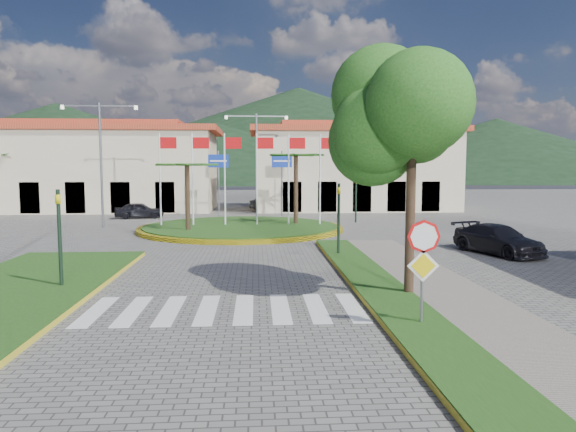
{
  "coord_description": "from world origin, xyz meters",
  "views": [
    {
      "loc": [
        0.95,
        -9.82,
        3.87
      ],
      "look_at": [
        2.06,
        8.0,
        2.19
      ],
      "focal_mm": 32.0,
      "sensor_mm": 36.0,
      "label": 1
    }
  ],
  "objects": [
    {
      "name": "hill_near_back",
      "position": [
        -10.0,
        130.0,
        8.0
      ],
      "size": [
        110.0,
        110.0,
        16.0
      ],
      "primitive_type": "cone",
      "color": "black",
      "rests_on": "ground"
    },
    {
      "name": "traffic_light_far",
      "position": [
        8.0,
        26.0,
        1.94
      ],
      "size": [
        0.18,
        0.15,
        3.2
      ],
      "color": "black",
      "rests_on": "ground"
    },
    {
      "name": "street_lamp_west",
      "position": [
        -9.0,
        24.0,
        4.5
      ],
      "size": [
        4.8,
        0.16,
        8.0
      ],
      "color": "slate",
      "rests_on": "ground"
    },
    {
      "name": "car_side_right",
      "position": [
        11.8,
        12.37,
        0.66
      ],
      "size": [
        3.21,
        4.88,
        1.31
      ],
      "primitive_type": "imported",
      "rotation": [
        0.0,
        0.0,
        0.33
      ],
      "color": "black",
      "rests_on": "ground"
    },
    {
      "name": "building_left",
      "position": [
        -14.0,
        38.0,
        3.9
      ],
      "size": [
        23.32,
        9.54,
        8.05
      ],
      "color": "beige",
      "rests_on": "ground"
    },
    {
      "name": "hill_far_west",
      "position": [
        -55.0,
        140.0,
        11.0
      ],
      "size": [
        140.0,
        140.0,
        22.0
      ],
      "primitive_type": "cone",
      "color": "black",
      "rests_on": "ground"
    },
    {
      "name": "crosswalk",
      "position": [
        0.0,
        4.0,
        0.01
      ],
      "size": [
        8.0,
        3.0,
        0.01
      ],
      "primitive_type": "cube",
      "color": "silver",
      "rests_on": "ground"
    },
    {
      "name": "white_van",
      "position": [
        -14.09,
        36.23,
        0.66
      ],
      "size": [
        4.86,
        2.49,
        1.31
      ],
      "primitive_type": "imported",
      "rotation": [
        0.0,
        0.0,
        1.5
      ],
      "color": "white",
      "rests_on": "ground"
    },
    {
      "name": "hill_far_mid",
      "position": [
        15.0,
        160.0,
        15.0
      ],
      "size": [
        180.0,
        180.0,
        30.0
      ],
      "primitive_type": "cone",
      "color": "black",
      "rests_on": "ground"
    },
    {
      "name": "sidewalk_right",
      "position": [
        6.0,
        2.0,
        0.07
      ],
      "size": [
        4.0,
        28.0,
        0.15
      ],
      "primitive_type": "cube",
      "color": "gray",
      "rests_on": "ground"
    },
    {
      "name": "stop_sign",
      "position": [
        4.9,
        1.96,
        1.79
      ],
      "size": [
        0.8,
        0.11,
        2.65
      ],
      "color": "slate",
      "rests_on": "ground"
    },
    {
      "name": "street_lamp_centre",
      "position": [
        1.0,
        30.0,
        4.5
      ],
      "size": [
        4.8,
        0.16,
        8.0
      ],
      "color": "slate",
      "rests_on": "ground"
    },
    {
      "name": "direction_sign_east",
      "position": [
        3.0,
        30.97,
        3.53
      ],
      "size": [
        1.6,
        0.14,
        5.2
      ],
      "color": "slate",
      "rests_on": "ground"
    },
    {
      "name": "hill_far_east",
      "position": [
        70.0,
        135.0,
        9.0
      ],
      "size": [
        120.0,
        120.0,
        18.0
      ],
      "primitive_type": "cone",
      "color": "black",
      "rests_on": "ground"
    },
    {
      "name": "building_right",
      "position": [
        10.0,
        38.0,
        3.9
      ],
      "size": [
        19.08,
        9.54,
        8.05
      ],
      "color": "beige",
      "rests_on": "ground"
    },
    {
      "name": "deciduous_tree",
      "position": [
        5.5,
        5.0,
        5.18
      ],
      "size": [
        3.6,
        3.6,
        6.8
      ],
      "color": "black",
      "rests_on": "ground"
    },
    {
      "name": "direction_sign_west",
      "position": [
        -2.0,
        30.97,
        3.53
      ],
      "size": [
        1.6,
        0.14,
        5.2
      ],
      "color": "slate",
      "rests_on": "ground"
    },
    {
      "name": "traffic_light_right",
      "position": [
        4.5,
        12.0,
        1.94
      ],
      "size": [
        0.15,
        0.18,
        3.2
      ],
      "color": "black",
      "rests_on": "ground"
    },
    {
      "name": "car_dark_a",
      "position": [
        -8.0,
        30.0,
        0.62
      ],
      "size": [
        3.81,
        1.97,
        1.24
      ],
      "primitive_type": "imported",
      "rotation": [
        0.0,
        0.0,
        1.71
      ],
      "color": "black",
      "rests_on": "ground"
    },
    {
      "name": "car_dark_b",
      "position": [
        2.4,
        36.22,
        0.65
      ],
      "size": [
        4.19,
        2.74,
        1.3
      ],
      "primitive_type": "imported",
      "rotation": [
        0.0,
        0.0,
        1.95
      ],
      "color": "black",
      "rests_on": "ground"
    },
    {
      "name": "roundabout_island",
      "position": [
        0.0,
        22.0,
        0.17
      ],
      "size": [
        12.7,
        12.7,
        6.0
      ],
      "color": "yellow",
      "rests_on": "ground"
    },
    {
      "name": "traffic_light_left",
      "position": [
        -5.2,
        6.5,
        1.94
      ],
      "size": [
        0.15,
        0.18,
        3.2
      ],
      "color": "black",
      "rests_on": "ground"
    },
    {
      "name": "verge_right",
      "position": [
        4.8,
        2.0,
        0.09
      ],
      "size": [
        1.6,
        28.0,
        0.18
      ],
      "primitive_type": "cube",
      "color": "#224614",
      "rests_on": "ground"
    },
    {
      "name": "median_left",
      "position": [
        -6.5,
        6.0,
        0.09
      ],
      "size": [
        5.0,
        14.0,
        0.18
      ],
      "primitive_type": "cube",
      "color": "#224614",
      "rests_on": "ground"
    },
    {
      "name": "ground",
      "position": [
        0.0,
        0.0,
        0.0
      ],
      "size": [
        160.0,
        160.0,
        0.0
      ],
      "primitive_type": "plane",
      "color": "#605D5B",
      "rests_on": "ground"
    }
  ]
}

